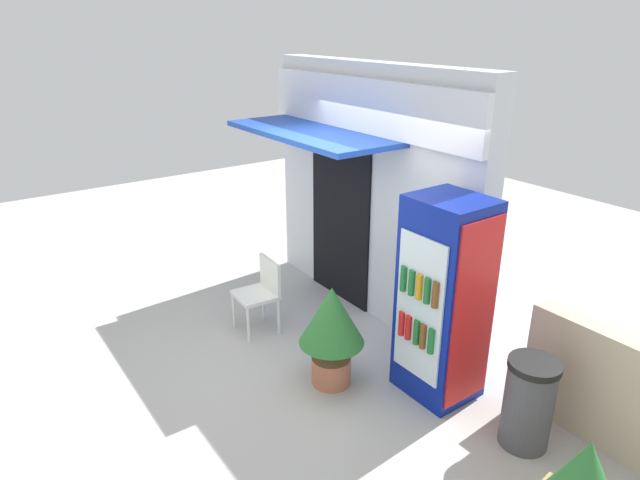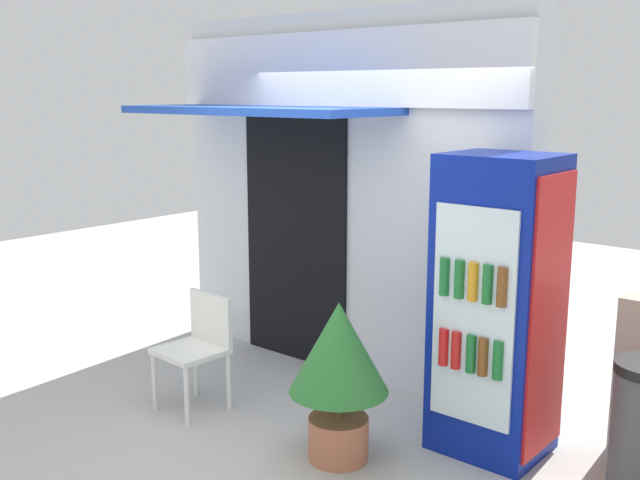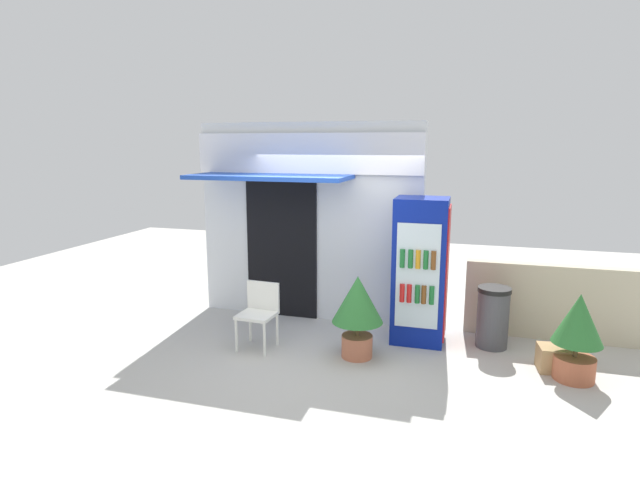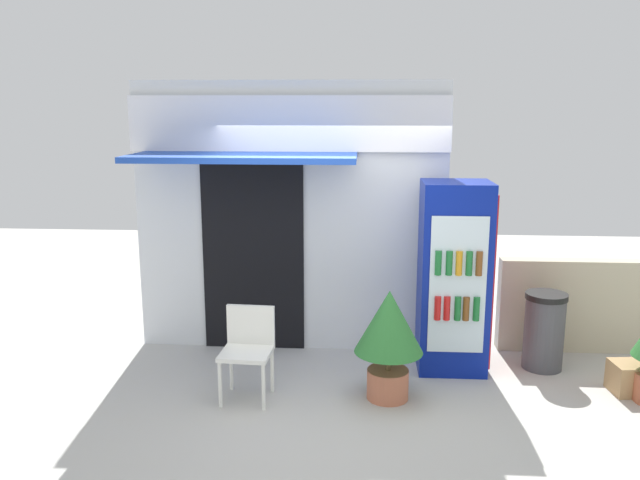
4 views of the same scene
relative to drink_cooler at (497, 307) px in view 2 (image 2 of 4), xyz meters
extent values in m
plane|color=beige|center=(-1.25, -0.81, -0.98)|extent=(16.00, 16.00, 0.00)
cube|color=silver|center=(-1.74, 0.59, 0.50)|extent=(3.42, 0.28, 2.97)
cube|color=white|center=(-1.74, 0.41, 1.54)|extent=(3.42, 0.08, 0.58)
cube|color=#1E47B2|center=(-2.15, -0.01, 1.21)|extent=(2.28, 0.93, 0.06)
cube|color=black|center=(-2.15, 0.44, 0.09)|extent=(1.12, 0.03, 2.15)
cube|color=navy|center=(-0.01, 0.01, 0.00)|extent=(0.69, 0.61, 1.96)
cube|color=silver|center=(-0.01, -0.31, 0.00)|extent=(0.55, 0.02, 1.38)
cube|color=red|center=(0.35, 0.01, 0.00)|extent=(0.02, 0.55, 1.77)
cylinder|color=red|center=(-0.20, -0.32, -0.23)|extent=(0.06, 0.06, 0.24)
cylinder|color=red|center=(-0.10, -0.32, -0.23)|extent=(0.06, 0.06, 0.24)
cylinder|color=#196B2D|center=(0.00, -0.32, -0.23)|extent=(0.06, 0.06, 0.24)
cylinder|color=brown|center=(0.08, -0.32, -0.23)|extent=(0.06, 0.06, 0.24)
cylinder|color=#196B2D|center=(0.18, -0.32, -0.23)|extent=(0.06, 0.06, 0.24)
cylinder|color=#196B2D|center=(-0.21, -0.32, 0.23)|extent=(0.06, 0.06, 0.24)
cylinder|color=#196B2D|center=(-0.10, -0.32, 0.23)|extent=(0.06, 0.06, 0.24)
cylinder|color=orange|center=(-0.01, -0.32, 0.23)|extent=(0.06, 0.06, 0.24)
cylinder|color=#196B2D|center=(0.09, -0.32, 0.23)|extent=(0.06, 0.06, 0.24)
cylinder|color=brown|center=(0.18, -0.32, 0.23)|extent=(0.06, 0.06, 0.24)
cylinder|color=white|center=(-2.22, -1.06, -0.76)|extent=(0.04, 0.04, 0.44)
cylinder|color=white|center=(-1.81, -1.09, -0.76)|extent=(0.04, 0.04, 0.44)
cylinder|color=white|center=(-2.19, -0.68, -0.76)|extent=(0.04, 0.04, 0.44)
cylinder|color=white|center=(-1.79, -0.71, -0.76)|extent=(0.04, 0.04, 0.44)
cube|color=white|center=(-2.00, -0.88, -0.52)|extent=(0.48, 0.47, 0.04)
cube|color=white|center=(-1.99, -0.69, -0.31)|extent=(0.46, 0.07, 0.38)
cylinder|color=#BC6B4C|center=(-0.69, -0.77, -0.84)|extent=(0.39, 0.39, 0.28)
cylinder|color=brown|center=(-0.69, -0.77, -0.61)|extent=(0.05, 0.05, 0.18)
cone|color=#2D7533|center=(-0.69, -0.77, -0.22)|extent=(0.64, 0.64, 0.59)
camera|label=1|loc=(3.03, -3.56, 2.39)|focal=31.03mm
camera|label=2|loc=(2.10, -4.25, 1.36)|focal=41.72mm
camera|label=3|loc=(0.57, -6.68, 1.67)|focal=28.37mm
camera|label=4|loc=(-0.94, -6.43, 1.73)|focal=36.05mm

